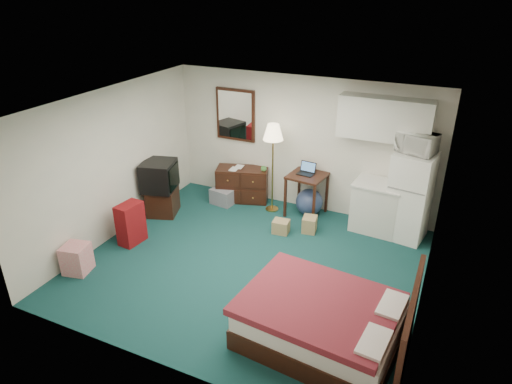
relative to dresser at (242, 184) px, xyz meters
The scene contains 25 objects.
floor 2.29m from the dresser, 60.82° to the right, with size 5.00×4.50×0.01m, color #0A3030.
ceiling 3.13m from the dresser, 60.82° to the right, with size 5.00×4.50×0.01m, color beige.
walls 2.44m from the dresser, 60.82° to the right, with size 5.01×4.51×2.50m.
mirror 1.36m from the dresser, 135.53° to the left, with size 0.80×0.06×1.00m, color white, non-canonical shape.
upper_cabinets 3.02m from the dresser, ahead, with size 1.50×0.35×0.70m, color silver, non-canonical shape.
headboard 4.73m from the dresser, 40.97° to the right, with size 0.06×1.56×1.00m, color #35170B, non-canonical shape.
dresser is the anchor object (origin of this frame).
floor_lamp 0.87m from the dresser, 11.39° to the right, with size 0.37×0.37×1.69m, color #B98C3F, non-canonical shape.
desk 1.34m from the dresser, ahead, with size 0.63×0.63×0.80m, color #35170B, non-canonical shape.
exercise_ball 1.40m from the dresser, ahead, with size 0.50×0.50×0.50m, color navy.
kitchen_counter 2.63m from the dresser, ahead, with size 0.78×0.59×0.85m, color silver, non-canonical shape.
fridge 3.17m from the dresser, ahead, with size 0.62×0.62×1.51m, color white, non-canonical shape.
bed 4.03m from the dresser, 50.13° to the right, with size 1.81×1.41×0.58m, color maroon, non-canonical shape.
tv_stand 1.58m from the dresser, 134.24° to the right, with size 0.50×0.55×0.50m, color #35170B, non-canonical shape.
suitcase 2.41m from the dresser, 113.56° to the right, with size 0.27×0.44×0.71m, color maroon, non-canonical shape.
retail_box 3.44m from the dresser, 109.98° to the right, with size 0.36×0.36×0.45m, color beige, non-canonical shape.
file_bin 0.45m from the dresser, 132.16° to the right, with size 0.44×0.33×0.31m, color slate, non-canonical shape.
cardboard_box_a 1.49m from the dresser, 36.77° to the right, with size 0.27×0.23×0.23m, color olive, non-canonical shape.
cardboard_box_b 1.74m from the dresser, 21.36° to the right, with size 0.23×0.27×0.27m, color olive, non-canonical shape.
laptop 1.42m from the dresser, ahead, with size 0.30×0.24×0.20m, color black, non-canonical shape.
crt_tv 1.66m from the dresser, 134.40° to the right, with size 0.58×0.62×0.53m, color black, non-canonical shape.
microwave 3.41m from the dresser, ahead, with size 0.59×0.32×0.40m, color white.
book_a 0.50m from the dresser, 145.70° to the right, with size 0.15×0.02×0.21m, color olive.
book_b 0.47m from the dresser, behind, with size 0.16×0.02×0.21m, color olive.
mug 0.59m from the dresser, ahead, with size 0.11×0.09×0.11m, color #519C47.
Camera 1 is at (2.56, -5.33, 4.05)m, focal length 32.00 mm.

